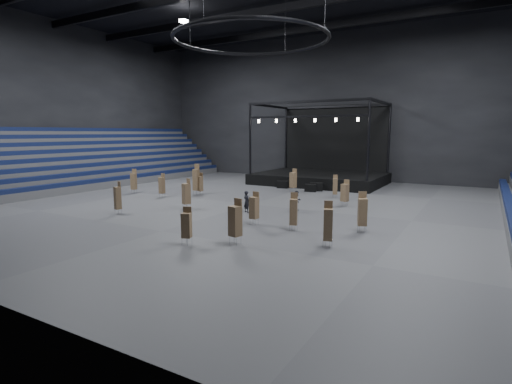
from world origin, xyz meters
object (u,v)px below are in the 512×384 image
Objects in this scene: chair_stack_1 at (118,198)px; chair_stack_11 at (235,220)px; chair_stack_3 at (345,192)px; man_center at (247,202)px; chair_stack_4 at (187,225)px; chair_stack_13 at (294,211)px; chair_stack_2 at (328,224)px; chair_stack_14 at (186,193)px; chair_stack_5 at (196,179)px; chair_stack_12 at (293,180)px; stage at (322,171)px; flight_case_mid at (311,188)px; chair_stack_6 at (362,211)px; chair_stack_9 at (335,186)px; chair_stack_8 at (162,185)px; crew_member at (297,201)px; chair_stack_7 at (254,207)px; chair_stack_0 at (200,183)px; flight_case_right at (316,187)px; flight_case_left at (282,184)px; chair_stack_10 at (134,181)px.

chair_stack_11 is (11.73, -2.46, 0.10)m from chair_stack_1.
man_center is (-5.54, -5.94, -0.35)m from chair_stack_3.
chair_stack_13 is (3.58, 5.57, 0.11)m from chair_stack_4.
chair_stack_2 is 1.01× the size of chair_stack_14.
chair_stack_5 is 1.27× the size of chair_stack_12.
stage reaches higher than chair_stack_13.
chair_stack_13 is at bearing -73.41° from stage.
chair_stack_1 is (-7.91, -17.24, 0.82)m from flight_case_mid.
stage is 23.44m from chair_stack_6.
chair_stack_11 reaches higher than chair_stack_1.
chair_stack_13 is at bearing -100.85° from chair_stack_9.
chair_stack_3 is 13.62m from chair_stack_11.
chair_stack_8 is at bearing -149.52° from chair_stack_3.
chair_stack_6 is (17.54, -6.55, -0.22)m from chair_stack_5.
crew_member is at bearing -119.69° from man_center.
chair_stack_3 reaches higher than chair_stack_4.
chair_stack_6 reaches higher than chair_stack_7.
crew_member is at bearing -113.09° from chair_stack_9.
chair_stack_6 is at bearing -63.59° from stage.
stage reaches higher than man_center.
chair_stack_12 is (6.87, 6.04, 0.15)m from chair_stack_0.
chair_stack_9 is at bearing -47.08° from flight_case_right.
chair_stack_2 reaches higher than chair_stack_0.
flight_case_left is at bearing 116.82° from chair_stack_7.
chair_stack_11 is (0.43, -17.15, 0.20)m from chair_stack_9.
chair_stack_0 is 7.29m from chair_stack_14.
chair_stack_13 reaches higher than flight_case_right.
chair_stack_4 is at bearing -53.08° from chair_stack_10.
chair_stack_12 reaches higher than chair_stack_4.
chair_stack_5 is 1.24× the size of chair_stack_10.
chair_stack_5 is 16.12m from chair_stack_13.
chair_stack_9 is at bearing -88.60° from man_center.
chair_stack_3 is at bearing 90.07° from chair_stack_6.
chair_stack_11 reaches higher than chair_stack_6.
flight_case_right is 16.97m from chair_stack_6.
stage is 27.40m from chair_stack_11.
chair_stack_1 is at bearing -109.41° from chair_stack_14.
chair_stack_6 is (8.91, -13.82, 0.89)m from flight_case_mid.
chair_stack_6 is at bearing 27.60° from chair_stack_1.
flight_case_right is 0.54× the size of chair_stack_13.
chair_stack_6 reaches higher than chair_stack_9.
chair_stack_1 is 1.12× the size of chair_stack_9.
chair_stack_5 is 1.20× the size of chair_stack_11.
chair_stack_4 is at bearing -41.98° from chair_stack_8.
chair_stack_0 is 3.61m from chair_stack_8.
flight_case_left is at bearing 158.53° from chair_stack_3.
chair_stack_9 reaches higher than flight_case_mid.
chair_stack_1 is (-4.31, -18.21, 0.81)m from flight_case_left.
man_center is (-5.34, 3.36, -0.39)m from chair_stack_13.
chair_stack_0 is at bearing 126.14° from chair_stack_2.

